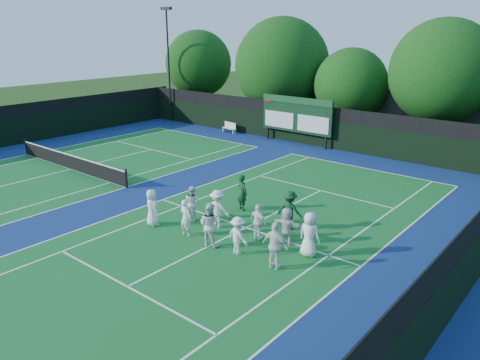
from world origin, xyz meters
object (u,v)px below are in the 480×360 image
Objects in this scene: scoreboard at (296,115)px; bench at (230,127)px; tennis_net at (70,162)px; coach_left at (242,192)px.

scoreboard is 4.18× the size of bench.
tennis_net is 6.38× the size of coach_left.
scoreboard reaches higher than coach_left.
scoreboard is 0.53× the size of tennis_net.
scoreboard is 14.19m from coach_left.
bench is at bearing 87.62° from tennis_net.
coach_left is at bearing -47.07° from bench.
coach_left is (12.49, 1.57, 0.39)m from tennis_net.
tennis_net is at bearing -115.60° from scoreboard.
coach_left reaches higher than bench.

